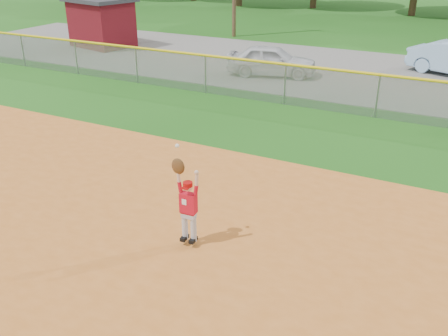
{
  "coord_description": "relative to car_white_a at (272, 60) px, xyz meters",
  "views": [
    {
      "loc": [
        6.2,
        -6.9,
        5.59
      ],
      "look_at": [
        1.72,
        1.79,
        1.1
      ],
      "focal_mm": 40.0,
      "sensor_mm": 36.0,
      "label": 1
    }
  ],
  "objects": [
    {
      "name": "car_white_a",
      "position": [
        0.0,
        0.0,
        0.0
      ],
      "size": [
        4.22,
        2.55,
        1.34
      ],
      "primitive_type": "imported",
      "rotation": [
        0.0,
        0.0,
        1.83
      ],
      "color": "silver",
      "rests_on": "parking_strip"
    },
    {
      "name": "ballplayer",
      "position": [
        3.75,
        -13.47,
        0.29
      ],
      "size": [
        0.57,
        0.25,
        2.03
      ],
      "color": "silver",
      "rests_on": "ground"
    },
    {
      "name": "ground",
      "position": [
        2.06,
        -13.75,
        -0.7
      ],
      "size": [
        120.0,
        120.0,
        0.0
      ],
      "primitive_type": "plane",
      "color": "#1C5713",
      "rests_on": "ground"
    },
    {
      "name": "outfield_fence",
      "position": [
        2.06,
        -3.75,
        0.18
      ],
      "size": [
        40.06,
        0.1,
        1.55
      ],
      "color": "gray",
      "rests_on": "ground"
    },
    {
      "name": "parking_strip",
      "position": [
        2.06,
        2.25,
        -0.69
      ],
      "size": [
        44.0,
        10.0,
        0.03
      ],
      "primitive_type": "cube",
      "color": "slate",
      "rests_on": "ground"
    },
    {
      "name": "utility_shed",
      "position": [
        -11.08,
        1.84,
        0.66
      ],
      "size": [
        4.09,
        3.5,
        2.68
      ],
      "color": "#570C13",
      "rests_on": "ground"
    }
  ]
}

